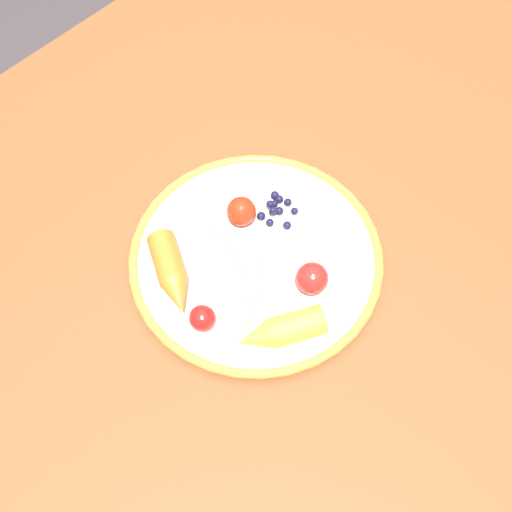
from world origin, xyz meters
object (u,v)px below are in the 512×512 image
Objects in this scene: plate at (256,257)px; carrot_yellow at (281,331)px; banana at (244,267)px; tomato_mid at (241,211)px; carrot_orange at (171,274)px; blueberry_pile at (277,209)px; tomato_far at (202,318)px; dining_table at (261,251)px; tomato_near at (312,278)px.

carrot_yellow reaches higher than plate.
banana is 0.08m from tomato_mid.
carrot_yellow is (-0.03, 0.15, 0.00)m from carrot_orange.
blueberry_pile is (-0.13, -0.12, -0.01)m from carrot_yellow.
tomato_mid reaches higher than plate.
carrot_yellow is 0.10m from tomato_far.
tomato_mid reaches higher than banana.
carrot_orange is at bearing -39.63° from banana.
tomato_mid is (0.02, -0.02, 0.11)m from dining_table.
carrot_orange is 0.17m from blueberry_pile.
carrot_yellow reaches higher than banana.
tomato_far is (0.16, 0.05, 0.11)m from dining_table.
tomato_near is at bearing 83.75° from tomato_mid.
tomato_far reaches higher than plate.
tomato_far is at bearing 8.07° from banana.
tomato_mid is (-0.03, -0.05, 0.02)m from plate.
tomato_mid reaches higher than dining_table.
tomato_far is (0.02, 0.07, -0.00)m from carrot_orange.
carrot_orange is 0.16m from carrot_yellow.
plate is 0.11m from carrot_orange.
carrot_orange is (0.15, -0.02, 0.11)m from dining_table.
tomato_mid is (-0.13, 0.00, 0.00)m from carrot_orange.
tomato_near is 1.26× the size of tomato_far.
tomato_near is at bearing 118.93° from banana.
tomato_near is at bearing 62.06° from blueberry_pile.
plate is at bearing 61.10° from tomato_mid.
carrot_orange reaches higher than tomato_far.
blueberry_pile is at bearing -117.94° from tomato_near.
dining_table is at bearing 136.30° from tomato_mid.
banana is at bearing 16.50° from blueberry_pile.
banana is at bearing -110.89° from carrot_yellow.
carrot_orange is at bearing -9.67° from blueberry_pile.
banana is 2.59× the size of blueberry_pile.
carrot_orange is at bearing -50.16° from tomato_near.
carrot_yellow is 2.78× the size of tomato_mid.
carrot_yellow is at bearing 58.32° from tomato_mid.
tomato_far reaches higher than banana.
tomato_near reaches higher than plate.
plate is at bearing -79.89° from tomato_near.
tomato_near is 0.13m from tomato_mid.
blueberry_pile is 1.36× the size of tomato_near.
plate is 0.12m from tomato_far.
tomato_mid is (-0.01, -0.13, -0.00)m from tomato_near.
plate is 8.37× the size of tomato_mid.
dining_table is at bearing -144.34° from plate.
blueberry_pile is at bearing -160.47° from plate.
tomato_far reaches higher than blueberry_pile.
tomato_near is 1.04× the size of tomato_mid.
blueberry_pile is at bearing 157.29° from dining_table.
banana is 1.25× the size of carrot_orange.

